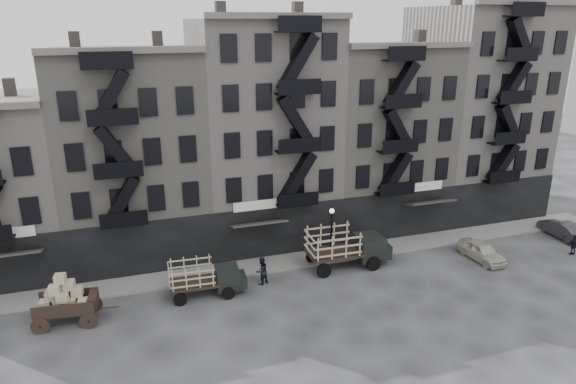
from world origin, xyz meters
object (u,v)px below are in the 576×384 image
object	(u,v)px
wagon	(63,296)
pedestrian_mid	(262,271)
stake_truck_east	(346,245)
policeman	(574,245)
car_east	(482,251)
car_far	(562,229)
stake_truck_west	(205,276)

from	to	relation	value
wagon	pedestrian_mid	distance (m)	12.22
stake_truck_east	policeman	bearing A→B (deg)	-10.26
car_east	policeman	size ratio (longest dim) A/B	2.48
wagon	car_far	xyz separation A→B (m)	(37.62, 0.73, -1.08)
car_east	pedestrian_mid	bearing A→B (deg)	169.80
wagon	car_far	world-z (taller)	wagon
stake_truck_east	policeman	size ratio (longest dim) A/B	3.77
car_far	policeman	distance (m)	3.45
car_far	stake_truck_east	bearing A→B (deg)	-0.15
stake_truck_west	policeman	xyz separation A→B (m)	(27.46, -2.83, -0.58)
pedestrian_mid	policeman	world-z (taller)	pedestrian_mid
car_far	pedestrian_mid	distance (m)	25.45
pedestrian_mid	policeman	xyz separation A→B (m)	(23.63, -3.10, -0.16)
pedestrian_mid	car_far	bearing A→B (deg)	153.33
wagon	pedestrian_mid	bearing A→B (deg)	11.26
stake_truck_east	car_far	xyz separation A→B (m)	(19.00, -0.74, -1.04)
wagon	stake_truck_west	distance (m)	8.36
stake_truck_east	car_east	size ratio (longest dim) A/B	1.52
pedestrian_mid	car_east	bearing A→B (deg)	148.24
car_east	pedestrian_mid	size ratio (longest dim) A/B	2.07
stake_truck_west	car_far	bearing A→B (deg)	3.48
stake_truck_west	pedestrian_mid	size ratio (longest dim) A/B	2.55
wagon	car_east	distance (m)	28.67
stake_truck_west	car_east	xyz separation A→B (m)	(20.31, -1.31, -0.70)
wagon	car_far	size ratio (longest dim) A/B	0.93
wagon	car_east	xyz separation A→B (m)	(28.64, -0.68, -1.08)
stake_truck_west	pedestrian_mid	xyz separation A→B (m)	(3.83, 0.27, -0.42)
car_far	policeman	world-z (taller)	policeman
stake_truck_west	stake_truck_east	size ratio (longest dim) A/B	0.81
car_far	policeman	bearing A→B (deg)	60.09
wagon	stake_truck_east	xyz separation A→B (m)	(18.62, 1.47, -0.04)
car_east	car_far	xyz separation A→B (m)	(8.98, 1.41, 0.00)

